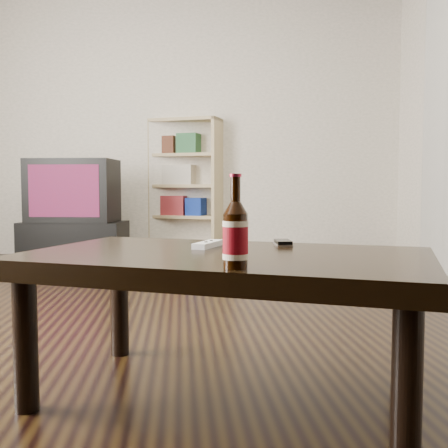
{
  "coord_description": "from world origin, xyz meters",
  "views": [
    {
      "loc": [
        0.11,
        -2.6,
        0.69
      ],
      "look_at": [
        0.22,
        -1.25,
        0.6
      ],
      "focal_mm": 42.0,
      "sensor_mm": 36.0,
      "label": 1
    }
  ],
  "objects": [
    {
      "name": "phone",
      "position": [
        0.48,
        -0.72,
        0.49
      ],
      "size": [
        0.06,
        0.11,
        0.02
      ],
      "rotation": [
        0.0,
        0.0,
        -0.03
      ],
      "color": "silver",
      "rests_on": "coffee_table"
    },
    {
      "name": "floor",
      "position": [
        0.0,
        0.0,
        -0.01
      ],
      "size": [
        5.0,
        6.0,
        0.01
      ],
      "primitive_type": "cube",
      "color": "black",
      "rests_on": "ground"
    },
    {
      "name": "bookshelf",
      "position": [
        0.17,
        3.05,
        0.74
      ],
      "size": [
        0.84,
        0.61,
        1.42
      ],
      "rotation": [
        0.0,
        0.0,
        -0.39
      ],
      "color": "tan",
      "rests_on": "floor"
    },
    {
      "name": "beer_bottle",
      "position": [
        0.25,
        -1.25,
        0.57
      ],
      "size": [
        0.09,
        0.09,
        0.25
      ],
      "rotation": [
        0.0,
        0.0,
        0.36
      ],
      "color": "black",
      "rests_on": "coffee_table"
    },
    {
      "name": "coffee_table",
      "position": [
        0.25,
        -0.92,
        0.42
      ],
      "size": [
        1.47,
        1.19,
        0.48
      ],
      "rotation": [
        0.0,
        0.0,
        -0.4
      ],
      "color": "black",
      "rests_on": "floor"
    },
    {
      "name": "remote",
      "position": [
        0.2,
        -0.76,
        0.49
      ],
      "size": [
        0.12,
        0.18,
        0.02
      ],
      "rotation": [
        0.0,
        0.0,
        -0.45
      ],
      "color": "silver",
      "rests_on": "coffee_table"
    },
    {
      "name": "wall_back",
      "position": [
        0.0,
        3.01,
        1.35
      ],
      "size": [
        5.0,
        0.02,
        2.7
      ],
      "primitive_type": "cube",
      "color": "#B9B3A5",
      "rests_on": "ground"
    },
    {
      "name": "tv",
      "position": [
        -0.88,
        2.36,
        0.66
      ],
      "size": [
        0.84,
        0.59,
        0.58
      ],
      "rotation": [
        0.0,
        0.0,
        -0.15
      ],
      "color": "black",
      "rests_on": "tv_stand"
    },
    {
      "name": "tv_stand",
      "position": [
        -0.88,
        2.36,
        0.19
      ],
      "size": [
        0.99,
        0.6,
        0.37
      ],
      "primitive_type": "cube",
      "rotation": [
        0.0,
        0.0,
        -0.15
      ],
      "color": "black",
      "rests_on": "floor"
    }
  ]
}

